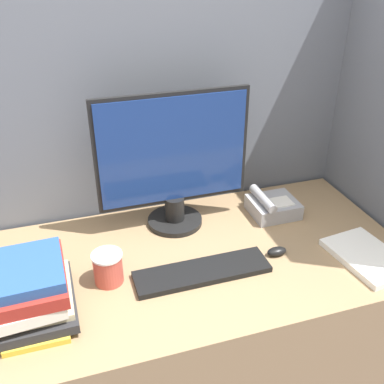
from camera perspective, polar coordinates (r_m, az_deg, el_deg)
name	(u,v)px	position (r m, az deg, el deg)	size (l,w,h in m)	color
cubicle_panel_rear	(166,163)	(1.84, -3.36, 3.73)	(1.88, 0.04, 1.79)	slate
desk	(197,331)	(1.83, 0.65, -17.19)	(1.48, 0.76, 0.72)	#937551
monitor	(173,164)	(1.64, -2.37, 3.55)	(0.57, 0.21, 0.52)	black
keyboard	(202,272)	(1.51, 1.31, -10.09)	(0.45, 0.12, 0.02)	black
mouse	(277,251)	(1.61, 10.72, -7.43)	(0.07, 0.04, 0.03)	black
coffee_cup	(108,268)	(1.48, -10.61, -9.44)	(0.10, 0.10, 0.11)	#BF4C3F
book_stack	(30,290)	(1.41, -19.92, -11.56)	(0.25, 0.31, 0.18)	gold
desk_telephone	(272,206)	(1.83, 10.13, -1.75)	(0.18, 0.18, 0.10)	#99999E
paper_pile	(367,256)	(1.68, 21.36, -7.63)	(0.23, 0.30, 0.02)	white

